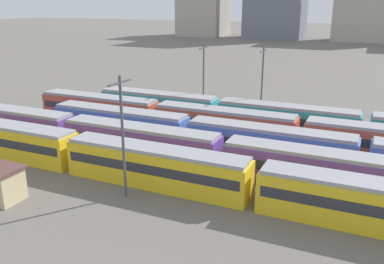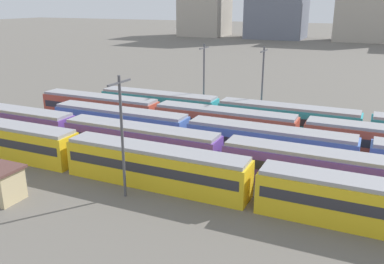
{
  "view_description": "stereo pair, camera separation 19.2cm",
  "coord_description": "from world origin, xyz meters",
  "px_view_note": "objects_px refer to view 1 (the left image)",
  "views": [
    {
      "loc": [
        30.69,
        -30.62,
        16.46
      ],
      "look_at": [
        12.32,
        10.4,
        2.04
      ],
      "focal_mm": 38.29,
      "sensor_mm": 36.0,
      "label": 1
    },
    {
      "loc": [
        30.87,
        -30.54,
        16.46
      ],
      "look_at": [
        12.32,
        10.4,
        2.04
      ],
      "focal_mm": 38.29,
      "sensor_mm": 36.0,
      "label": 2
    }
  ],
  "objects_px": {
    "signal_hut": "(1,184)",
    "catenary_pole_1": "(203,77)",
    "catenary_pole_3": "(262,82)",
    "catenary_pole_2": "(123,132)",
    "train_track_4": "(365,128)",
    "train_track_2": "(364,157)"
  },
  "relations": [
    {
      "from": "signal_hut",
      "to": "catenary_pole_1",
      "type": "bearing_deg",
      "value": 80.21
    },
    {
      "from": "catenary_pole_1",
      "to": "catenary_pole_3",
      "type": "bearing_deg",
      "value": 1.22
    },
    {
      "from": "catenary_pole_2",
      "to": "signal_hut",
      "type": "relative_size",
      "value": 2.99
    },
    {
      "from": "catenary_pole_2",
      "to": "catenary_pole_3",
      "type": "relative_size",
      "value": 1.01
    },
    {
      "from": "train_track_4",
      "to": "catenary_pole_1",
      "type": "bearing_deg",
      "value": 172.49
    },
    {
      "from": "train_track_2",
      "to": "catenary_pole_1",
      "type": "distance_m",
      "value": 26.57
    },
    {
      "from": "catenary_pole_2",
      "to": "signal_hut",
      "type": "xyz_separation_m",
      "value": [
        -9.32,
        -4.98,
        -4.38
      ]
    },
    {
      "from": "catenary_pole_3",
      "to": "signal_hut",
      "type": "distance_m",
      "value": 35.29
    },
    {
      "from": "train_track_2",
      "to": "catenary_pole_1",
      "type": "xyz_separation_m",
      "value": [
        -22.62,
        13.35,
        4.02
      ]
    },
    {
      "from": "catenary_pole_2",
      "to": "catenary_pole_3",
      "type": "height_order",
      "value": "catenary_pole_2"
    },
    {
      "from": "train_track_4",
      "to": "catenary_pole_1",
      "type": "relative_size",
      "value": 6.97
    },
    {
      "from": "catenary_pole_1",
      "to": "catenary_pole_3",
      "type": "distance_m",
      "value": 8.62
    },
    {
      "from": "train_track_2",
      "to": "signal_hut",
      "type": "relative_size",
      "value": 20.75
    },
    {
      "from": "train_track_2",
      "to": "catenary_pole_3",
      "type": "xyz_separation_m",
      "value": [
        -14.0,
        13.53,
        4.0
      ]
    },
    {
      "from": "catenary_pole_1",
      "to": "catenary_pole_3",
      "type": "height_order",
      "value": "catenary_pole_1"
    },
    {
      "from": "train_track_2",
      "to": "catenary_pole_2",
      "type": "height_order",
      "value": "catenary_pole_2"
    },
    {
      "from": "signal_hut",
      "to": "train_track_4",
      "type": "bearing_deg",
      "value": 46.07
    },
    {
      "from": "train_track_4",
      "to": "signal_hut",
      "type": "height_order",
      "value": "train_track_4"
    },
    {
      "from": "catenary_pole_3",
      "to": "signal_hut",
      "type": "height_order",
      "value": "catenary_pole_3"
    },
    {
      "from": "train_track_4",
      "to": "catenary_pole_2",
      "type": "distance_m",
      "value": 30.56
    },
    {
      "from": "catenary_pole_1",
      "to": "catenary_pole_3",
      "type": "relative_size",
      "value": 1.0
    },
    {
      "from": "train_track_4",
      "to": "catenary_pole_3",
      "type": "xyz_separation_m",
      "value": [
        -13.74,
        3.13,
        4.0
      ]
    }
  ]
}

